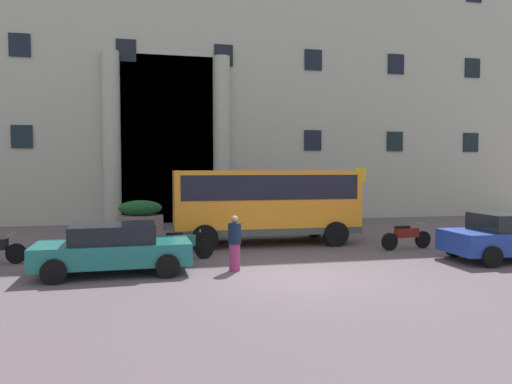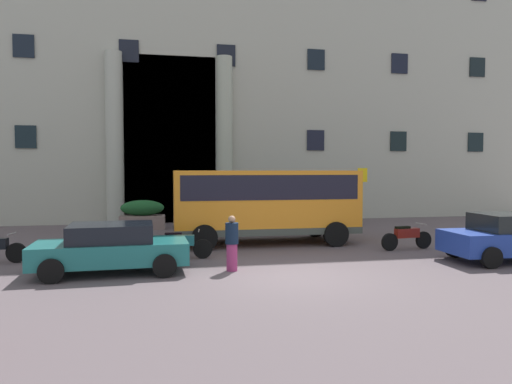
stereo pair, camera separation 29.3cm
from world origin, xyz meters
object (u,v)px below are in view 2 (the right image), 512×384
Objects in this scene: bus_stop_sign at (362,193)px; scooter_by_planter at (178,244)px; hedge_planter_far_west at (343,210)px; white_taxi_kerbside at (112,247)px; pedestrian_child_trailing at (232,243)px; motorcycle_far_end at (406,237)px; hedge_planter_entrance_left at (142,215)px; orange_minibus at (265,200)px; hedge_planter_entrance_right at (281,212)px.

scooter_by_planter is (-8.01, -4.28, -1.29)m from bus_stop_sign.
hedge_planter_far_west is 0.40× the size of white_taxi_kerbside.
motorcycle_far_end is at bearing 124.83° from pedestrian_child_trailing.
hedge_planter_entrance_left is at bearing 161.01° from bus_stop_sign.
orange_minibus reaches higher than hedge_planter_entrance_left.
pedestrian_child_trailing is (-6.60, -6.32, -0.98)m from bus_stop_sign.
hedge_planter_entrance_left is (-9.39, 3.23, -1.09)m from bus_stop_sign.
hedge_planter_far_west is 7.45m from motorcycle_far_end.
pedestrian_child_trailing reaches higher than scooter_by_planter.
hedge_planter_entrance_left is at bearing 133.88° from orange_minibus.
hedge_planter_entrance_right is (1.82, 4.67, -0.91)m from orange_minibus.
hedge_planter_entrance_right is 0.86× the size of scooter_by_planter.
scooter_by_planter is (1.82, 1.65, -0.23)m from white_taxi_kerbside.
bus_stop_sign is 4.33m from motorcycle_far_end.
motorcycle_far_end is 6.78m from pedestrian_child_trailing.
white_taxi_kerbside is 2.05× the size of motorcycle_far_end.
white_taxi_kerbside is at bearing -148.87° from bus_stop_sign.
orange_minibus is at bearing -111.31° from hedge_planter_entrance_right.
hedge_planter_far_west is (0.43, 3.29, -1.04)m from bus_stop_sign.
bus_stop_sign is 9.99m from hedge_planter_entrance_left.
hedge_planter_entrance_left is (-4.71, 5.00, -0.99)m from orange_minibus.
hedge_planter_far_west is at bearing 77.52° from motorcycle_far_end.
bus_stop_sign reaches higher than hedge_planter_entrance_left.
scooter_by_planter is 2.49m from pedestrian_child_trailing.
hedge_planter_entrance_right reaches higher than motorcycle_far_end.
hedge_planter_far_west is at bearing 82.53° from bus_stop_sign.
bus_stop_sign reaches higher than orange_minibus.
motorcycle_far_end is at bearing -69.23° from hedge_planter_entrance_right.
hedge_planter_entrance_right is 0.86× the size of hedge_planter_entrance_left.
hedge_planter_entrance_left is 9.82m from hedge_planter_far_west.
orange_minibus is at bearing 36.80° from white_taxi_kerbside.
hedge_planter_far_west is at bearing 39.77° from white_taxi_kerbside.
bus_stop_sign is 1.60× the size of hedge_planter_entrance_right.
white_taxi_kerbside reaches higher than scooter_by_planter.
hedge_planter_entrance_right is at bearing 69.26° from orange_minibus.
orange_minibus is 5.01m from pedestrian_child_trailing.
pedestrian_child_trailing is (-3.74, -9.22, 0.03)m from hedge_planter_entrance_right.
hedge_planter_entrance_left reaches higher than motorcycle_far_end.
orange_minibus is at bearing 173.14° from pedestrian_child_trailing.
bus_stop_sign is at bearing -18.99° from hedge_planter_entrance_left.
pedestrian_child_trailing is at bearing -168.92° from motorcycle_far_end.
orange_minibus is at bearing 144.51° from motorcycle_far_end.
white_taxi_kerbside is (-6.96, -8.83, -0.05)m from hedge_planter_entrance_right.
motorcycle_far_end is at bearing -94.77° from hedge_planter_far_west.
orange_minibus is 7.25m from hedge_planter_far_west.
white_taxi_kerbside is (-10.25, -9.22, -0.02)m from hedge_planter_far_west.
bus_stop_sign is 1.38× the size of hedge_planter_entrance_left.
white_taxi_kerbside is (-9.82, -5.93, -1.06)m from bus_stop_sign.
orange_minibus is 3.31× the size of scooter_by_planter.
motorcycle_far_end is at bearing 8.37° from white_taxi_kerbside.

